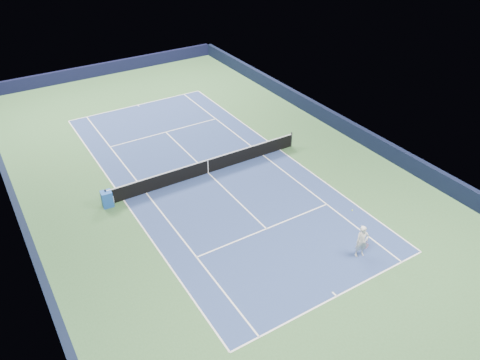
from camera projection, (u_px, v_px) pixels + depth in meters
ground at (208, 173)px, 29.04m from camera, size 40.00×40.00×0.00m
wall_far at (105, 69)px, 42.80m from camera, size 22.00×0.35×1.10m
wall_right at (341, 124)px, 33.49m from camera, size 0.35×40.00×1.10m
wall_left at (22, 224)px, 23.99m from camera, size 0.35×40.00×1.10m
court_surface at (208, 173)px, 29.04m from camera, size 10.97×23.77×0.01m
baseline_far at (138, 105)px, 37.47m from camera, size 10.97×0.08×0.00m
baseline_near at (337, 296)px, 20.61m from camera, size 10.97×0.08×0.00m
sideline_doubles_right at (280, 150)px, 31.44m from camera, size 0.08×23.77×0.00m
sideline_doubles_left at (124, 200)px, 26.63m from camera, size 0.08×23.77×0.00m
sideline_singles_right at (263, 155)px, 30.84m from camera, size 0.08×23.77×0.00m
sideline_singles_left at (146, 193)px, 27.23m from camera, size 0.08×23.77×0.00m
service_line_far at (166, 132)px, 33.58m from camera, size 8.23×0.08×0.00m
service_line_near at (266, 229)px, 24.50m from camera, size 8.23×0.08×0.00m
center_service_line at (208, 173)px, 29.04m from camera, size 0.08×12.80×0.00m
center_mark_far at (138, 106)px, 37.36m from camera, size 0.08×0.30×0.00m
center_mark_near at (334, 294)px, 20.72m from camera, size 0.08×0.30×0.00m
tennis_net at (208, 166)px, 28.77m from camera, size 12.90×0.10×1.07m
sponsor_cube at (107, 199)px, 25.93m from camera, size 0.63×0.58×0.96m
tennis_player at (362, 241)px, 22.35m from camera, size 0.84×1.33×2.08m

